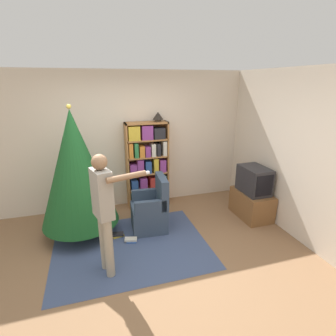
{
  "coord_description": "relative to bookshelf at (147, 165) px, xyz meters",
  "views": [
    {
      "loc": [
        -0.61,
        -2.99,
        2.38
      ],
      "look_at": [
        0.56,
        0.87,
        1.05
      ],
      "focal_mm": 28.0,
      "sensor_mm": 36.0,
      "label": 1
    }
  ],
  "objects": [
    {
      "name": "area_rug",
      "position": [
        -0.57,
        -1.34,
        -0.83
      ],
      "size": [
        2.27,
        1.75,
        0.01
      ],
      "color": "#3D4C70",
      "rests_on": "ground_plane"
    },
    {
      "name": "television",
      "position": [
        1.72,
        -1.03,
        -0.12
      ],
      "size": [
        0.4,
        0.6,
        0.47
      ],
      "color": "#28282D",
      "rests_on": "tv_stand"
    },
    {
      "name": "tv_stand",
      "position": [
        1.72,
        -1.03,
        -0.6
      ],
      "size": [
        0.49,
        0.77,
        0.48
      ],
      "color": "brown",
      "rests_on": "ground_plane"
    },
    {
      "name": "book_pile_near_tree",
      "position": [
        -0.74,
        -1.0,
        -0.8
      ],
      "size": [
        0.23,
        0.16,
        0.06
      ],
      "color": "gold",
      "rests_on": "ground_plane"
    },
    {
      "name": "wall_back",
      "position": [
        -0.41,
        0.22,
        0.46
      ],
      "size": [
        8.0,
        0.1,
        2.6
      ],
      "color": "beige",
      "rests_on": "ground_plane"
    },
    {
      "name": "bookshelf",
      "position": [
        0.0,
        0.0,
        0.0
      ],
      "size": [
        0.81,
        0.29,
        1.67
      ],
      "color": "#A8703D",
      "rests_on": "ground_plane"
    },
    {
      "name": "armchair",
      "position": [
        -0.15,
        -0.9,
        -0.51
      ],
      "size": [
        0.61,
        0.6,
        0.92
      ],
      "rotation": [
        0.0,
        0.0,
        -1.64
      ],
      "color": "#334256",
      "rests_on": "ground_plane"
    },
    {
      "name": "book_pile_by_chair",
      "position": [
        -0.55,
        -1.2,
        -0.81
      ],
      "size": [
        0.21,
        0.16,
        0.05
      ],
      "color": "#284C93",
      "rests_on": "ground_plane"
    },
    {
      "name": "wall_right",
      "position": [
        2.03,
        -1.77,
        0.46
      ],
      "size": [
        0.1,
        8.0,
        2.6
      ],
      "color": "beige",
      "rests_on": "ground_plane"
    },
    {
      "name": "christmas_tree",
      "position": [
        -1.27,
        -0.72,
        0.28
      ],
      "size": [
        1.2,
        1.2,
        2.09
      ],
      "color": "#4C3323",
      "rests_on": "ground_plane"
    },
    {
      "name": "standing_person",
      "position": [
        -0.93,
        -1.79,
        0.11
      ],
      "size": [
        0.71,
        0.45,
        1.6
      ],
      "rotation": [
        0.0,
        0.0,
        -1.29
      ],
      "color": "#9E937F",
      "rests_on": "ground_plane"
    },
    {
      "name": "game_remote",
      "position": [
        1.57,
        -1.26,
        -0.34
      ],
      "size": [
        0.04,
        0.12,
        0.02
      ],
      "color": "white",
      "rests_on": "tv_stand"
    },
    {
      "name": "table_lamp",
      "position": [
        0.23,
        0.01,
        0.94
      ],
      "size": [
        0.2,
        0.2,
        0.18
      ],
      "color": "#473828",
      "rests_on": "bookshelf"
    },
    {
      "name": "ground_plane",
      "position": [
        -0.41,
        -1.77,
        -0.84
      ],
      "size": [
        14.0,
        14.0,
        0.0
      ],
      "primitive_type": "plane",
      "color": "#846042"
    }
  ]
}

